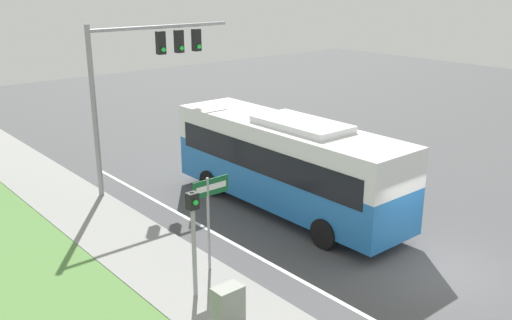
% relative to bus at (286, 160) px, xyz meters
% --- Properties ---
extents(ground_plane, '(80.00, 80.00, 0.00)m').
position_rel_bus_xyz_m(ground_plane, '(0.37, -6.39, -1.96)').
color(ground_plane, '#4C4C4F').
extents(lane_divider_near, '(0.14, 30.00, 0.01)m').
position_rel_bus_xyz_m(lane_divider_near, '(-3.23, -6.39, -1.96)').
color(lane_divider_near, silver).
rests_on(lane_divider_near, ground_plane).
extents(bus, '(2.70, 10.06, 3.56)m').
position_rel_bus_xyz_m(bus, '(0.00, 0.00, 0.00)').
color(bus, '#236BB7').
rests_on(bus, ground_plane).
extents(signal_gantry, '(6.30, 0.41, 6.68)m').
position_rel_bus_xyz_m(signal_gantry, '(-2.55, 5.56, 2.94)').
color(signal_gantry, '#939399').
rests_on(signal_gantry, ground_plane).
extents(pedestrian_signal, '(0.28, 0.34, 3.07)m').
position_rel_bus_xyz_m(pedestrian_signal, '(-6.09, -3.00, 0.12)').
color(pedestrian_signal, '#939399').
rests_on(pedestrian_signal, ground_plane).
extents(street_sign, '(1.20, 0.08, 2.95)m').
position_rel_bus_xyz_m(street_sign, '(-4.89, -2.06, 0.11)').
color(street_sign, '#939399').
rests_on(street_sign, ground_plane).
extents(utility_cabinet, '(0.73, 0.48, 1.06)m').
position_rel_bus_xyz_m(utility_cabinet, '(-6.28, -4.67, -1.32)').
color(utility_cabinet, gray).
rests_on(utility_cabinet, sidewalk).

